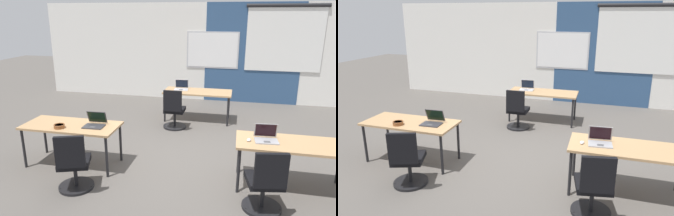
{
  "view_description": "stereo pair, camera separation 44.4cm",
  "coord_description": "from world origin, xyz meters",
  "views": [
    {
      "loc": [
        0.92,
        -5.05,
        2.5
      ],
      "look_at": [
        -0.25,
        0.09,
        0.91
      ],
      "focal_mm": 33.52,
      "sensor_mm": 36.0,
      "label": 1
    },
    {
      "loc": [
        1.35,
        -4.93,
        2.5
      ],
      "look_at": [
        -0.25,
        0.09,
        0.91
      ],
      "focal_mm": 33.52,
      "sensor_mm": 36.0,
      "label": 2
    }
  ],
  "objects": [
    {
      "name": "laptop_far_left",
      "position": [
        -0.41,
        2.28,
        0.77
      ],
      "size": [
        0.35,
        0.3,
        0.23
      ],
      "rotation": [
        0.0,
        0.0,
        0.06
      ],
      "color": "silver",
      "rests_on": "desk_far_center"
    },
    {
      "name": "chair_near_right_inner",
      "position": [
        1.35,
        -1.31,
        0.38
      ],
      "size": [
        0.52,
        0.57,
        0.92
      ],
      "rotation": [
        0.0,
        0.0,
        3.33
      ],
      "color": "black",
      "rests_on": "ground"
    },
    {
      "name": "desk_far_center",
      "position": [
        0.0,
        2.2,
        0.66
      ],
      "size": [
        1.6,
        0.7,
        0.72
      ],
      "color": "tan",
      "rests_on": "ground"
    },
    {
      "name": "ground_plane",
      "position": [
        0.0,
        0.0,
        0.0
      ],
      "size": [
        24.0,
        24.0,
        0.0
      ],
      "color": "#56514C"
    },
    {
      "name": "desk_near_right",
      "position": [
        1.75,
        -0.6,
        0.66
      ],
      "size": [
        1.6,
        0.7,
        0.72
      ],
      "color": "tan",
      "rests_on": "ground"
    },
    {
      "name": "mouse_near_right_inner",
      "position": [
        1.13,
        -0.66,
        0.74
      ],
      "size": [
        0.07,
        0.11,
        0.03
      ],
      "color": "silver",
      "rests_on": "desk_near_right"
    },
    {
      "name": "laptop_near_left_inner",
      "position": [
        -1.33,
        -0.57,
        0.77
      ],
      "size": [
        0.34,
        0.32,
        0.23
      ],
      "rotation": [
        0.0,
        0.0,
        0.04
      ],
      "color": "#333338",
      "rests_on": "desk_near_left"
    },
    {
      "name": "desk_near_left",
      "position": [
        -1.75,
        -0.6,
        0.66
      ],
      "size": [
        1.6,
        0.7,
        0.72
      ],
      "color": "tan",
      "rests_on": "ground"
    },
    {
      "name": "snack_bowl",
      "position": [
        -1.86,
        -0.79,
        0.76
      ],
      "size": [
        0.18,
        0.18,
        0.06
      ],
      "color": "brown",
      "rests_on": "desk_near_left"
    },
    {
      "name": "back_wall_assembly",
      "position": [
        0.05,
        4.2,
        1.41
      ],
      "size": [
        10.0,
        0.27,
        2.8
      ],
      "color": "silver",
      "rests_on": "ground"
    },
    {
      "name": "chair_far_left",
      "position": [
        -0.43,
        1.49,
        0.38
      ],
      "size": [
        0.52,
        0.54,
        0.92
      ],
      "rotation": [
        0.0,
        0.0,
        3.14
      ],
      "color": "black",
      "rests_on": "ground"
    },
    {
      "name": "chair_near_left_inner",
      "position": [
        -1.31,
        -1.37,
        0.38
      ],
      "size": [
        0.57,
        0.61,
        0.92
      ],
      "rotation": [
        0.0,
        0.0,
        3.49
      ],
      "color": "black",
      "rests_on": "ground"
    },
    {
      "name": "laptop_near_right_inner",
      "position": [
        1.37,
        -0.59,
        0.77
      ],
      "size": [
        0.35,
        0.31,
        0.23
      ],
      "rotation": [
        0.0,
        0.0,
        0.08
      ],
      "color": "#9E9EA3",
      "rests_on": "desk_near_right"
    }
  ]
}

